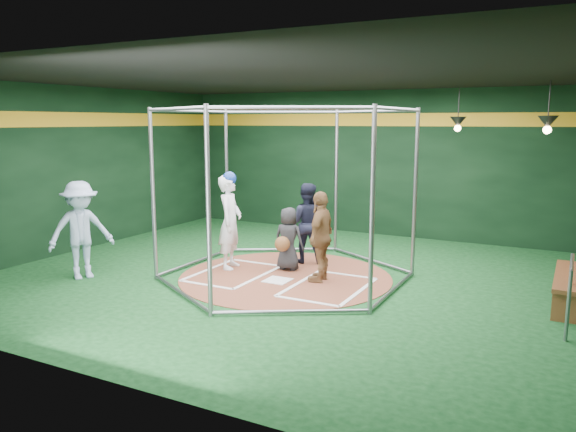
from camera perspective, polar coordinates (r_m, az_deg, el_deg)
The scene contains 14 objects.
room_shell at distance 9.81m, azimuth -0.25°, elevation 3.69°, with size 10.10×9.10×3.53m.
clay_disc at distance 10.13m, azimuth -0.26°, elevation -6.20°, with size 3.80×3.80×0.01m, color brown.
home_plate at distance 9.87m, azimuth -1.08°, elevation -6.55°, with size 0.43×0.43×0.01m, color white.
batter_box_left at distance 10.39m, azimuth -5.58°, elevation -5.78°, with size 1.17×1.77×0.01m.
batter_box_right at distance 9.52m, azimuth 4.13°, elevation -7.20°, with size 1.17×1.77×0.01m.
batting_cage at distance 9.83m, azimuth -0.27°, elevation 2.21°, with size 4.05×4.67×3.00m.
pendant_lamp_near at distance 12.45m, azimuth 16.88°, elevation 9.09°, with size 0.34×0.34×0.90m.
pendant_lamp_far at distance 10.64m, azimuth 24.88°, elevation 8.60°, with size 0.34×0.34×0.90m.
batter_figure at distance 10.58m, azimuth -5.91°, elevation -0.47°, with size 0.57×0.73×1.84m.
visitor_leopard at distance 9.71m, azimuth 3.36°, elevation -2.09°, with size 0.92×0.38×1.58m, color #AD7C4A.
catcher_figure at distance 10.45m, azimuth 0.01°, elevation -2.36°, with size 0.59×0.59×1.18m.
umpire at distance 11.00m, azimuth 1.86°, elevation -0.71°, with size 0.76×0.59×1.57m, color black.
bystander_blue at distance 10.54m, azimuth -20.31°, elevation -1.36°, with size 1.12×0.64×1.74m, color #9DB1D0.
steel_railing at distance 8.44m, azimuth 26.74°, elevation -6.17°, with size 0.05×1.08×0.93m.
Camera 1 is at (4.55, -8.62, 2.77)m, focal length 35.00 mm.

